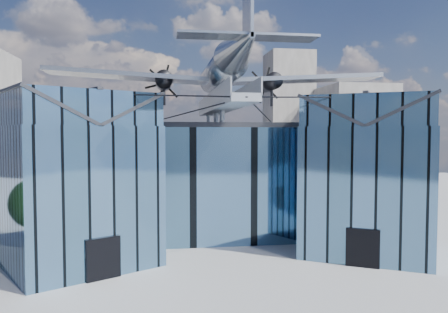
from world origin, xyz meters
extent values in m
plane|color=gray|center=(0.00, 0.00, 0.00)|extent=(120.00, 120.00, 0.00)
cube|color=teal|center=(0.00, 9.00, 4.75)|extent=(28.00, 14.00, 9.50)
cube|color=#24262B|center=(0.00, 9.00, 9.70)|extent=(28.00, 14.00, 0.40)
cube|color=teal|center=(-10.50, -1.00, 4.75)|extent=(11.79, 11.43, 9.50)
cube|color=teal|center=(-10.50, -1.00, 10.60)|extent=(11.56, 11.20, 2.20)
cube|color=#24262B|center=(-12.45, -2.12, 10.60)|extent=(7.98, 9.23, 2.40)
cube|color=#24262B|center=(-8.55, 0.12, 10.60)|extent=(7.98, 9.23, 2.40)
cube|color=#24262B|center=(-10.50, -1.00, 11.75)|extent=(4.30, 7.10, 0.18)
cube|color=black|center=(-8.48, -4.51, 1.30)|extent=(2.03, 1.32, 2.60)
cube|color=black|center=(-6.60, 1.25, 4.75)|extent=(0.34, 0.34, 9.50)
cube|color=teal|center=(10.50, -1.00, 4.75)|extent=(11.79, 11.43, 9.50)
cube|color=teal|center=(10.50, -1.00, 10.60)|extent=(11.56, 11.20, 2.20)
cube|color=#24262B|center=(8.55, 0.12, 10.60)|extent=(7.98, 9.23, 2.40)
cube|color=#24262B|center=(12.45, -2.12, 10.60)|extent=(7.98, 9.23, 2.40)
cube|color=#24262B|center=(10.50, -1.00, 11.75)|extent=(4.30, 7.10, 0.18)
cube|color=black|center=(8.48, -4.51, 1.30)|extent=(2.03, 1.32, 2.60)
cube|color=black|center=(6.60, 1.25, 4.75)|extent=(0.34, 0.34, 9.50)
cube|color=#A1A6AF|center=(0.00, 3.50, 11.10)|extent=(1.80, 21.00, 0.50)
cube|color=#A1A6AF|center=(-0.90, 3.50, 11.75)|extent=(0.08, 21.00, 1.10)
cube|color=#A1A6AF|center=(0.90, 3.50, 11.75)|extent=(0.08, 21.00, 1.10)
cylinder|color=#A1A6AF|center=(0.00, 13.00, 10.43)|extent=(0.44, 0.44, 1.35)
cylinder|color=#A1A6AF|center=(0.00, 7.00, 10.43)|extent=(0.44, 0.44, 1.35)
cylinder|color=#A1A6AF|center=(0.00, 3.00, 10.43)|extent=(0.44, 0.44, 1.35)
cylinder|color=#A1A6AF|center=(0.00, 4.00, 12.05)|extent=(0.70, 0.70, 1.40)
cylinder|color=black|center=(-5.25, -4.00, 11.40)|extent=(10.55, 6.08, 0.69)
cylinder|color=black|center=(5.25, -4.00, 11.40)|extent=(10.55, 6.08, 0.69)
cylinder|color=black|center=(-3.00, 1.50, 10.55)|extent=(6.09, 17.04, 1.19)
cylinder|color=black|center=(3.00, 1.50, 10.55)|extent=(6.09, 17.04, 1.19)
cylinder|color=#989DA4|center=(0.00, 4.00, 14.00)|extent=(2.50, 11.00, 2.50)
sphere|color=#989DA4|center=(0.00, 9.50, 14.00)|extent=(2.50, 2.50, 2.50)
cube|color=black|center=(0.00, 8.50, 14.69)|extent=(1.60, 1.40, 0.50)
cone|color=#989DA4|center=(0.00, -5.00, 14.30)|extent=(2.50, 7.00, 2.50)
cube|color=#989DA4|center=(0.00, -7.30, 15.90)|extent=(0.18, 2.40, 3.40)
cube|color=#989DA4|center=(0.00, -7.20, 14.50)|extent=(8.00, 1.80, 0.14)
cube|color=#989DA4|center=(-7.00, 5.00, 13.70)|extent=(14.00, 3.20, 1.08)
cylinder|color=black|center=(-4.60, 5.60, 13.45)|extent=(1.44, 3.20, 1.44)
cone|color=black|center=(-4.60, 7.40, 13.45)|extent=(0.70, 0.70, 0.70)
cube|color=black|center=(-4.60, 7.55, 13.45)|extent=(1.05, 0.06, 3.33)
cube|color=black|center=(-4.60, 7.55, 13.45)|extent=(2.53, 0.06, 2.53)
cube|color=black|center=(-4.60, 7.55, 13.45)|extent=(3.33, 0.06, 1.05)
cylinder|color=black|center=(-4.60, 5.00, 12.22)|extent=(0.24, 0.24, 1.75)
cube|color=#989DA4|center=(7.00, 5.00, 13.70)|extent=(14.00, 3.20, 1.08)
cylinder|color=black|center=(4.60, 5.60, 13.45)|extent=(1.44, 3.20, 1.44)
cone|color=black|center=(4.60, 7.40, 13.45)|extent=(0.70, 0.70, 0.70)
cube|color=black|center=(4.60, 7.55, 13.45)|extent=(1.05, 0.06, 3.33)
cube|color=black|center=(4.60, 7.55, 13.45)|extent=(2.53, 0.06, 2.53)
cube|color=black|center=(4.60, 7.55, 13.45)|extent=(3.33, 0.06, 1.05)
cylinder|color=black|center=(4.60, 5.00, 12.22)|extent=(0.24, 0.24, 1.75)
cube|color=gray|center=(32.00, 48.00, 9.00)|extent=(12.00, 14.00, 18.00)
cube|color=gray|center=(-20.00, 55.00, 7.00)|extent=(14.00, 10.00, 14.00)
cube|color=gray|center=(22.00, 58.00, 13.00)|extent=(9.00, 9.00, 26.00)
cylinder|color=#372316|center=(20.18, 13.32, 1.16)|extent=(0.37, 0.37, 2.31)
sphere|color=#274C1A|center=(20.18, 13.32, 3.22)|extent=(3.53, 3.53, 3.03)
camera|label=1|loc=(-4.95, -31.79, 8.99)|focal=35.00mm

